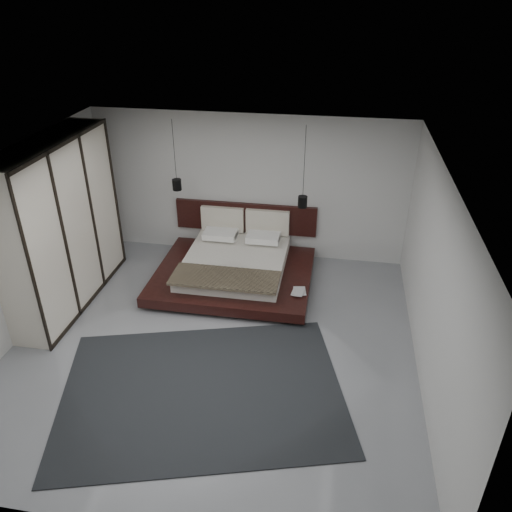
% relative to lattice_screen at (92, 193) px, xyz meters
% --- Properties ---
extents(floor, '(6.00, 6.00, 0.00)m').
position_rel_lattice_screen_xyz_m(floor, '(2.95, -2.45, -1.30)').
color(floor, gray).
rests_on(floor, ground).
extents(ceiling, '(6.00, 6.00, 0.00)m').
position_rel_lattice_screen_xyz_m(ceiling, '(2.95, -2.45, 1.50)').
color(ceiling, white).
rests_on(ceiling, wall_back).
extents(wall_back, '(6.00, 0.00, 6.00)m').
position_rel_lattice_screen_xyz_m(wall_back, '(2.95, 0.55, 0.10)').
color(wall_back, silver).
rests_on(wall_back, floor).
extents(wall_front, '(6.00, 0.00, 6.00)m').
position_rel_lattice_screen_xyz_m(wall_front, '(2.95, -5.45, 0.10)').
color(wall_front, silver).
rests_on(wall_front, floor).
extents(wall_left, '(0.00, 6.00, 6.00)m').
position_rel_lattice_screen_xyz_m(wall_left, '(-0.05, -2.45, 0.10)').
color(wall_left, silver).
rests_on(wall_left, floor).
extents(wall_right, '(0.00, 6.00, 6.00)m').
position_rel_lattice_screen_xyz_m(wall_right, '(5.95, -2.45, 0.10)').
color(wall_right, silver).
rests_on(wall_right, floor).
extents(lattice_screen, '(0.05, 0.90, 2.60)m').
position_rel_lattice_screen_xyz_m(lattice_screen, '(0.00, 0.00, 0.00)').
color(lattice_screen, black).
rests_on(lattice_screen, floor).
extents(bed, '(2.78, 2.39, 1.08)m').
position_rel_lattice_screen_xyz_m(bed, '(2.89, -0.54, -1.01)').
color(bed, black).
rests_on(bed, floor).
extents(book_lower, '(0.25, 0.30, 0.03)m').
position_rel_lattice_screen_xyz_m(book_lower, '(4.03, -1.20, -1.03)').
color(book_lower, '#99724C').
rests_on(book_lower, bed).
extents(book_upper, '(0.23, 0.29, 0.02)m').
position_rel_lattice_screen_xyz_m(book_upper, '(4.01, -1.23, -1.01)').
color(book_upper, '#99724C').
rests_on(book_upper, book_lower).
extents(pendant_left, '(0.16, 0.16, 1.28)m').
position_rel_lattice_screen_xyz_m(pendant_left, '(1.74, -0.10, 0.32)').
color(pendant_left, black).
rests_on(pendant_left, ceiling).
extents(pendant_right, '(0.17, 0.17, 1.46)m').
position_rel_lattice_screen_xyz_m(pendant_right, '(4.03, -0.10, 0.15)').
color(pendant_right, black).
rests_on(pendant_right, ceiling).
extents(wardrobe, '(0.67, 2.84, 2.79)m').
position_rel_lattice_screen_xyz_m(wardrobe, '(0.25, -1.62, 0.09)').
color(wardrobe, silver).
rests_on(wardrobe, floor).
extents(rug, '(4.32, 3.58, 0.02)m').
position_rel_lattice_screen_xyz_m(rug, '(3.04, -3.44, -1.29)').
color(rug, black).
rests_on(rug, floor).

